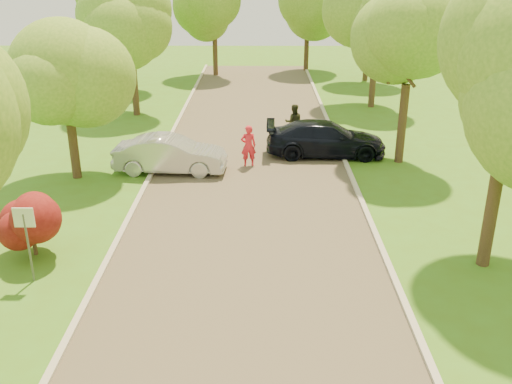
{
  "coord_description": "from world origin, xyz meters",
  "views": [
    {
      "loc": [
        0.37,
        -9.47,
        8.14
      ],
      "look_at": [
        0.25,
        7.28,
        1.3
      ],
      "focal_mm": 40.0,
      "sensor_mm": 36.0,
      "label": 1
    }
  ],
  "objects_px": {
    "dark_sedan": "(326,139)",
    "street_sign": "(26,229)",
    "silver_sedan": "(170,154)",
    "person_striped": "(248,146)",
    "person_olive": "(294,122)"
  },
  "relations": [
    {
      "from": "silver_sedan",
      "to": "dark_sedan",
      "type": "bearing_deg",
      "value": -68.28
    },
    {
      "from": "dark_sedan",
      "to": "street_sign",
      "type": "bearing_deg",
      "value": 141.51
    },
    {
      "from": "silver_sedan",
      "to": "person_striped",
      "type": "relative_size",
      "value": 2.57
    },
    {
      "from": "silver_sedan",
      "to": "street_sign",
      "type": "bearing_deg",
      "value": 167.11
    },
    {
      "from": "silver_sedan",
      "to": "person_olive",
      "type": "height_order",
      "value": "person_olive"
    },
    {
      "from": "street_sign",
      "to": "silver_sedan",
      "type": "bearing_deg",
      "value": 73.91
    },
    {
      "from": "dark_sedan",
      "to": "person_olive",
      "type": "bearing_deg",
      "value": 29.83
    },
    {
      "from": "silver_sedan",
      "to": "person_striped",
      "type": "height_order",
      "value": "person_striped"
    },
    {
      "from": "dark_sedan",
      "to": "person_striped",
      "type": "distance_m",
      "value": 3.71
    },
    {
      "from": "dark_sedan",
      "to": "silver_sedan",
      "type": "bearing_deg",
      "value": 109.95
    },
    {
      "from": "silver_sedan",
      "to": "person_striped",
      "type": "xyz_separation_m",
      "value": [
        3.19,
        0.75,
        0.14
      ]
    },
    {
      "from": "person_striped",
      "to": "person_olive",
      "type": "height_order",
      "value": "person_striped"
    },
    {
      "from": "dark_sedan",
      "to": "person_striped",
      "type": "relative_size",
      "value": 2.97
    },
    {
      "from": "street_sign",
      "to": "dark_sedan",
      "type": "relative_size",
      "value": 0.41
    },
    {
      "from": "street_sign",
      "to": "person_striped",
      "type": "bearing_deg",
      "value": 58.87
    }
  ]
}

